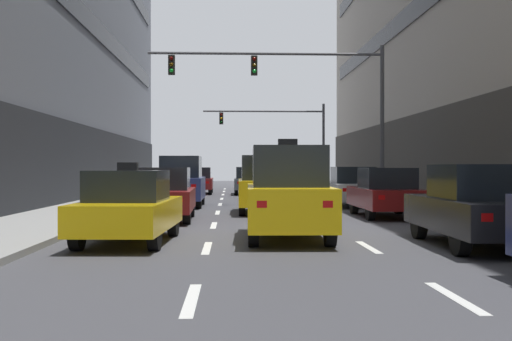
% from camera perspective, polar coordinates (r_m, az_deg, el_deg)
% --- Properties ---
extents(ground_plane, '(120.00, 120.00, 0.00)m').
position_cam_1_polar(ground_plane, '(15.97, 1.97, -5.71)').
color(ground_plane, '#424247').
extents(sidewalk_left, '(3.32, 80.00, 0.14)m').
position_cam_1_polar(sidewalk_left, '(16.85, -21.53, -5.18)').
color(sidewalk_left, gray).
rests_on(sidewalk_left, ground).
extents(lane_stripe_l1_s2, '(0.16, 2.00, 0.01)m').
position_cam_1_polar(lane_stripe_l1_s2, '(8.03, -5.95, -11.70)').
color(lane_stripe_l1_s2, silver).
rests_on(lane_stripe_l1_s2, ground).
extents(lane_stripe_l1_s3, '(0.16, 2.00, 0.01)m').
position_cam_1_polar(lane_stripe_l1_s3, '(12.95, -4.53, -7.10)').
color(lane_stripe_l1_s3, silver).
rests_on(lane_stripe_l1_s3, ground).
extents(lane_stripe_l1_s4, '(0.16, 2.00, 0.01)m').
position_cam_1_polar(lane_stripe_l1_s4, '(17.92, -3.90, -5.04)').
color(lane_stripe_l1_s4, silver).
rests_on(lane_stripe_l1_s4, ground).
extents(lane_stripe_l1_s5, '(0.16, 2.00, 0.01)m').
position_cam_1_polar(lane_stripe_l1_s5, '(22.90, -3.55, -3.88)').
color(lane_stripe_l1_s5, silver).
rests_on(lane_stripe_l1_s5, ground).
extents(lane_stripe_l1_s6, '(0.16, 2.00, 0.01)m').
position_cam_1_polar(lane_stripe_l1_s6, '(27.89, -3.32, -3.13)').
color(lane_stripe_l1_s6, silver).
rests_on(lane_stripe_l1_s6, ground).
extents(lane_stripe_l1_s7, '(0.16, 2.00, 0.01)m').
position_cam_1_polar(lane_stripe_l1_s7, '(32.88, -3.17, -2.61)').
color(lane_stripe_l1_s7, silver).
rests_on(lane_stripe_l1_s7, ground).
extents(lane_stripe_l1_s8, '(0.16, 2.00, 0.01)m').
position_cam_1_polar(lane_stripe_l1_s8, '(37.88, -3.05, -2.22)').
color(lane_stripe_l1_s8, silver).
rests_on(lane_stripe_l1_s8, ground).
extents(lane_stripe_l1_s9, '(0.16, 2.00, 0.01)m').
position_cam_1_polar(lane_stripe_l1_s9, '(42.87, -2.96, -1.93)').
color(lane_stripe_l1_s9, silver).
rests_on(lane_stripe_l1_s9, ground).
extents(lane_stripe_l1_s10, '(0.16, 2.00, 0.01)m').
position_cam_1_polar(lane_stripe_l1_s10, '(47.87, -2.89, -1.69)').
color(lane_stripe_l1_s10, silver).
rests_on(lane_stripe_l1_s10, ground).
extents(lane_stripe_l2_s2, '(0.16, 2.00, 0.01)m').
position_cam_1_polar(lane_stripe_l2_s2, '(8.51, 17.78, -11.02)').
color(lane_stripe_l2_s2, silver).
rests_on(lane_stripe_l2_s2, ground).
extents(lane_stripe_l2_s3, '(0.16, 2.00, 0.01)m').
position_cam_1_polar(lane_stripe_l2_s3, '(13.26, 10.29, -6.93)').
color(lane_stripe_l2_s3, silver).
rests_on(lane_stripe_l2_s3, ground).
extents(lane_stripe_l2_s4, '(0.16, 2.00, 0.01)m').
position_cam_1_polar(lane_stripe_l2_s4, '(18.14, 6.83, -4.98)').
color(lane_stripe_l2_s4, silver).
rests_on(lane_stripe_l2_s4, ground).
extents(lane_stripe_l2_s5, '(0.16, 2.00, 0.01)m').
position_cam_1_polar(lane_stripe_l2_s5, '(23.07, 4.86, -3.84)').
color(lane_stripe_l2_s5, silver).
rests_on(lane_stripe_l2_s5, ground).
extents(lane_stripe_l2_s6, '(0.16, 2.00, 0.01)m').
position_cam_1_polar(lane_stripe_l2_s6, '(28.03, 3.58, -3.11)').
color(lane_stripe_l2_s6, silver).
rests_on(lane_stripe_l2_s6, ground).
extents(lane_stripe_l2_s7, '(0.16, 2.00, 0.01)m').
position_cam_1_polar(lane_stripe_l2_s7, '(33.00, 2.69, -2.59)').
color(lane_stripe_l2_s7, silver).
rests_on(lane_stripe_l2_s7, ground).
extents(lane_stripe_l2_s8, '(0.16, 2.00, 0.01)m').
position_cam_1_polar(lane_stripe_l2_s8, '(37.98, 2.04, -2.21)').
color(lane_stripe_l2_s8, silver).
rests_on(lane_stripe_l2_s8, ground).
extents(lane_stripe_l2_s9, '(0.16, 2.00, 0.01)m').
position_cam_1_polar(lane_stripe_l2_s9, '(42.96, 1.54, -1.92)').
color(lane_stripe_l2_s9, silver).
rests_on(lane_stripe_l2_s9, ground).
extents(lane_stripe_l2_s10, '(0.16, 2.00, 0.01)m').
position_cam_1_polar(lane_stripe_l2_s10, '(47.95, 1.14, -1.69)').
color(lane_stripe_l2_s10, silver).
rests_on(lane_stripe_l2_s10, ground).
extents(taxi_driving_0, '(1.99, 4.35, 1.78)m').
position_cam_1_polar(taxi_driving_0, '(13.94, -11.58, -3.33)').
color(taxi_driving_0, black).
rests_on(taxi_driving_0, ground).
extents(car_driving_1, '(1.91, 4.50, 1.68)m').
position_cam_1_polar(car_driving_1, '(38.09, -0.60, -0.96)').
color(car_driving_1, black).
rests_on(car_driving_1, ground).
extents(car_driving_2, '(1.94, 4.47, 1.66)m').
position_cam_1_polar(car_driving_2, '(19.60, -8.54, -2.19)').
color(car_driving_2, black).
rests_on(car_driving_2, ground).
extents(car_driving_3, '(1.85, 4.42, 2.14)m').
position_cam_1_polar(car_driving_3, '(26.53, -6.86, -1.01)').
color(car_driving_3, black).
rests_on(car_driving_3, ground).
extents(car_driving_4, '(1.91, 4.45, 1.66)m').
position_cam_1_polar(car_driving_4, '(39.08, -5.37, -0.95)').
color(car_driving_4, black).
rests_on(car_driving_4, ground).
extents(taxi_driving_5, '(1.97, 4.48, 2.33)m').
position_cam_1_polar(taxi_driving_5, '(14.40, 2.93, -2.10)').
color(taxi_driving_5, black).
rests_on(taxi_driving_5, ground).
extents(taxi_driving_6, '(1.86, 4.34, 2.27)m').
position_cam_1_polar(taxi_driving_6, '(22.64, 0.68, -1.29)').
color(taxi_driving_6, black).
rests_on(taxi_driving_6, ground).
extents(car_parked_1, '(2.06, 4.67, 1.73)m').
position_cam_1_polar(car_parked_1, '(13.84, 19.72, -3.11)').
color(car_parked_1, black).
rests_on(car_parked_1, ground).
extents(car_parked_2, '(1.88, 4.42, 1.65)m').
position_cam_1_polar(car_parked_2, '(21.25, 11.84, -2.02)').
color(car_parked_2, black).
rests_on(car_parked_2, ground).
extents(car_parked_3, '(1.97, 4.54, 1.69)m').
position_cam_1_polar(car_parked_3, '(26.89, 8.82, -1.49)').
color(car_parked_3, black).
rests_on(car_parked_3, ground).
extents(traffic_signal_0, '(10.33, 0.35, 6.89)m').
position_cam_1_polar(traffic_signal_0, '(27.39, 4.26, 7.61)').
color(traffic_signal_0, '#4C4C51').
rests_on(traffic_signal_0, sidewalk_right).
extents(traffic_signal_1, '(8.73, 0.35, 6.09)m').
position_cam_1_polar(traffic_signal_1, '(44.56, 2.79, 3.72)').
color(traffic_signal_1, '#4C4C51').
rests_on(traffic_signal_1, sidewalk_right).
extents(pedestrian_0, '(0.37, 0.43, 1.49)m').
position_cam_1_polar(pedestrian_0, '(30.63, 14.24, -0.98)').
color(pedestrian_0, black).
rests_on(pedestrian_0, sidewalk_right).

